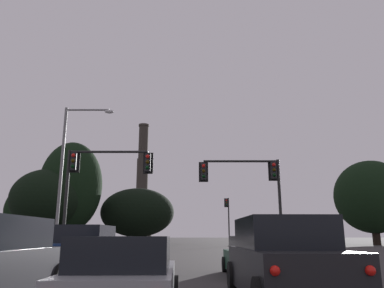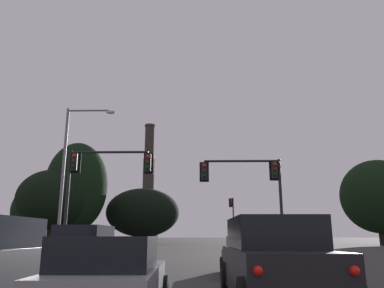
{
  "view_description": "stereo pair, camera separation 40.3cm",
  "coord_description": "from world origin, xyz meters",
  "px_view_note": "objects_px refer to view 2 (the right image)",
  "views": [
    {
      "loc": [
        1.27,
        0.45,
        1.45
      ],
      "look_at": [
        1.13,
        28.04,
        8.22
      ],
      "focal_mm": 35.0,
      "sensor_mm": 36.0,
      "label": 1
    },
    {
      "loc": [
        1.67,
        0.46,
        1.45
      ],
      "look_at": [
        1.13,
        28.04,
        8.22
      ],
      "focal_mm": 35.0,
      "sensor_mm": 36.0,
      "label": 2
    }
  ],
  "objects_px": {
    "street_lamp": "(71,165)",
    "smokestack": "(148,193)",
    "traffic_light_overhead_right": "(253,182)",
    "suv_left_lane_front": "(83,249)",
    "traffic_light_overhead_left": "(96,176)",
    "traffic_light_far_right": "(232,214)",
    "hatchback_right_lane_front": "(249,257)",
    "hatchback_center_lane_second": "(109,281)",
    "suv_right_lane_second": "(274,261)"
  },
  "relations": [
    {
      "from": "hatchback_right_lane_front",
      "to": "traffic_light_far_right",
      "type": "relative_size",
      "value": 0.62
    },
    {
      "from": "traffic_light_overhead_left",
      "to": "street_lamp",
      "type": "height_order",
      "value": "street_lamp"
    },
    {
      "from": "hatchback_center_lane_second",
      "to": "smokestack",
      "type": "relative_size",
      "value": 0.1
    },
    {
      "from": "suv_left_lane_front",
      "to": "traffic_light_far_right",
      "type": "bearing_deg",
      "value": 76.88
    },
    {
      "from": "traffic_light_far_right",
      "to": "hatchback_right_lane_front",
      "type": "bearing_deg",
      "value": -94.12
    },
    {
      "from": "suv_right_lane_second",
      "to": "traffic_light_far_right",
      "type": "xyz_separation_m",
      "value": [
        2.96,
        44.49,
        3.44
      ]
    },
    {
      "from": "suv_right_lane_second",
      "to": "traffic_light_overhead_left",
      "type": "relative_size",
      "value": 0.79
    },
    {
      "from": "street_lamp",
      "to": "smokestack",
      "type": "bearing_deg",
      "value": 95.19
    },
    {
      "from": "traffic_light_overhead_right",
      "to": "street_lamp",
      "type": "bearing_deg",
      "value": 172.28
    },
    {
      "from": "street_lamp",
      "to": "traffic_light_far_right",
      "type": "bearing_deg",
      "value": 65.53
    },
    {
      "from": "hatchback_right_lane_front",
      "to": "smokestack",
      "type": "height_order",
      "value": "smokestack"
    },
    {
      "from": "suv_left_lane_front",
      "to": "smokestack",
      "type": "relative_size",
      "value": 0.12
    },
    {
      "from": "suv_left_lane_front",
      "to": "traffic_light_overhead_right",
      "type": "height_order",
      "value": "traffic_light_overhead_right"
    },
    {
      "from": "hatchback_right_lane_front",
      "to": "suv_right_lane_second",
      "type": "distance_m",
      "value": 5.6
    },
    {
      "from": "traffic_light_overhead_left",
      "to": "smokestack",
      "type": "distance_m",
      "value": 116.94
    },
    {
      "from": "traffic_light_overhead_right",
      "to": "hatchback_right_lane_front",
      "type": "bearing_deg",
      "value": -100.02
    },
    {
      "from": "street_lamp",
      "to": "smokestack",
      "type": "height_order",
      "value": "smokestack"
    },
    {
      "from": "hatchback_right_lane_front",
      "to": "street_lamp",
      "type": "height_order",
      "value": "street_lamp"
    },
    {
      "from": "suv_left_lane_front",
      "to": "traffic_light_overhead_right",
      "type": "xyz_separation_m",
      "value": [
        8.07,
        6.88,
        3.7
      ]
    },
    {
      "from": "traffic_light_far_right",
      "to": "street_lamp",
      "type": "bearing_deg",
      "value": -114.47
    },
    {
      "from": "suv_right_lane_second",
      "to": "traffic_light_overhead_left",
      "type": "height_order",
      "value": "traffic_light_overhead_left"
    },
    {
      "from": "street_lamp",
      "to": "traffic_light_overhead_left",
      "type": "bearing_deg",
      "value": -49.84
    },
    {
      "from": "hatchback_right_lane_front",
      "to": "hatchback_center_lane_second",
      "type": "distance_m",
      "value": 8.21
    },
    {
      "from": "street_lamp",
      "to": "smokestack",
      "type": "distance_m",
      "value": 113.49
    },
    {
      "from": "hatchback_center_lane_second",
      "to": "traffic_light_overhead_right",
      "type": "bearing_deg",
      "value": 70.88
    },
    {
      "from": "suv_right_lane_second",
      "to": "traffic_light_overhead_left",
      "type": "bearing_deg",
      "value": 120.33
    },
    {
      "from": "suv_left_lane_front",
      "to": "traffic_light_overhead_left",
      "type": "height_order",
      "value": "traffic_light_overhead_left"
    },
    {
      "from": "suv_left_lane_front",
      "to": "traffic_light_overhead_left",
      "type": "relative_size",
      "value": 0.78
    },
    {
      "from": "hatchback_center_lane_second",
      "to": "suv_left_lane_front",
      "type": "bearing_deg",
      "value": 107.76
    },
    {
      "from": "suv_left_lane_front",
      "to": "smokestack",
      "type": "bearing_deg",
      "value": 97.57
    },
    {
      "from": "suv_left_lane_front",
      "to": "street_lamp",
      "type": "distance_m",
      "value": 10.62
    },
    {
      "from": "traffic_light_overhead_right",
      "to": "traffic_light_far_right",
      "type": "height_order",
      "value": "traffic_light_far_right"
    },
    {
      "from": "hatchback_right_lane_front",
      "to": "traffic_light_overhead_left",
      "type": "height_order",
      "value": "traffic_light_overhead_left"
    },
    {
      "from": "traffic_light_far_right",
      "to": "traffic_light_overhead_left",
      "type": "bearing_deg",
      "value": -108.25
    },
    {
      "from": "traffic_light_overhead_right",
      "to": "smokestack",
      "type": "relative_size",
      "value": 0.14
    },
    {
      "from": "traffic_light_overhead_right",
      "to": "street_lamp",
      "type": "height_order",
      "value": "street_lamp"
    },
    {
      "from": "suv_right_lane_second",
      "to": "suv_left_lane_front",
      "type": "relative_size",
      "value": 1.0
    },
    {
      "from": "traffic_light_overhead_left",
      "to": "street_lamp",
      "type": "relative_size",
      "value": 0.63
    },
    {
      "from": "traffic_light_overhead_right",
      "to": "traffic_light_overhead_left",
      "type": "height_order",
      "value": "traffic_light_overhead_left"
    },
    {
      "from": "street_lamp",
      "to": "traffic_light_overhead_right",
      "type": "bearing_deg",
      "value": -7.72
    },
    {
      "from": "hatchback_center_lane_second",
      "to": "suv_right_lane_second",
      "type": "distance_m",
      "value": 3.77
    },
    {
      "from": "hatchback_center_lane_second",
      "to": "suv_left_lane_front",
      "type": "distance_m",
      "value": 9.44
    },
    {
      "from": "hatchback_right_lane_front",
      "to": "traffic_light_far_right",
      "type": "bearing_deg",
      "value": 84.78
    },
    {
      "from": "hatchback_center_lane_second",
      "to": "traffic_light_far_right",
      "type": "xyz_separation_m",
      "value": [
        6.23,
        46.35,
        3.68
      ]
    },
    {
      "from": "hatchback_center_lane_second",
      "to": "traffic_light_far_right",
      "type": "bearing_deg",
      "value": 80.45
    },
    {
      "from": "traffic_light_overhead_right",
      "to": "smokestack",
      "type": "height_order",
      "value": "smokestack"
    },
    {
      "from": "hatchback_right_lane_front",
      "to": "suv_left_lane_front",
      "type": "xyz_separation_m",
      "value": [
        -6.6,
        1.43,
        0.23
      ]
    },
    {
      "from": "suv_right_lane_second",
      "to": "street_lamp",
      "type": "xyz_separation_m",
      "value": [
        -10.23,
        15.51,
        5.13
      ]
    },
    {
      "from": "traffic_light_far_right",
      "to": "smokestack",
      "type": "height_order",
      "value": "smokestack"
    },
    {
      "from": "suv_right_lane_second",
      "to": "traffic_light_overhead_left",
      "type": "distance_m",
      "value": 15.08
    }
  ]
}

